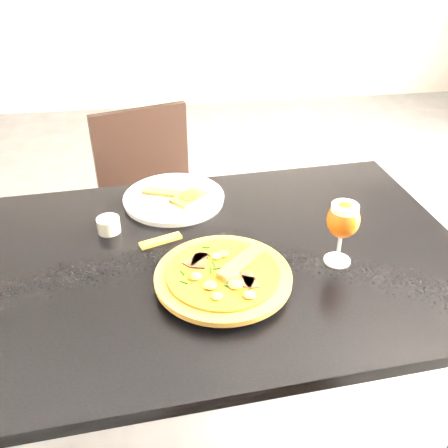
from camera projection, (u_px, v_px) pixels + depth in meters
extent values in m
plane|color=#4E4E50|center=(233.00, 396.00, 1.75)|extent=(6.00, 6.00, 0.00)
cube|color=black|center=(218.00, 260.00, 1.20)|extent=(1.25, 0.87, 0.03)
cylinder|color=black|center=(32.00, 312.00, 1.59)|extent=(0.05, 0.05, 0.72)
cylinder|color=black|center=(348.00, 269.00, 1.78)|extent=(0.05, 0.05, 0.72)
cube|color=black|center=(161.00, 229.00, 1.90)|extent=(0.47, 0.47, 0.04)
cylinder|color=black|center=(139.00, 307.00, 1.85)|extent=(0.03, 0.03, 0.39)
cylinder|color=black|center=(215.00, 285.00, 1.96)|extent=(0.03, 0.03, 0.39)
cylinder|color=black|center=(117.00, 261.00, 2.08)|extent=(0.03, 0.03, 0.39)
cylinder|color=black|center=(186.00, 243.00, 2.19)|extent=(0.03, 0.03, 0.39)
cube|color=black|center=(142.00, 157.00, 1.91)|extent=(0.36, 0.13, 0.38)
cylinder|color=silver|center=(224.00, 278.00, 1.11)|extent=(0.37, 0.37, 0.02)
cylinder|color=olive|center=(223.00, 276.00, 1.09)|extent=(0.30, 0.30, 0.01)
cylinder|color=red|center=(223.00, 273.00, 1.08)|extent=(0.25, 0.25, 0.01)
cube|color=#43241D|center=(238.00, 270.00, 1.09)|extent=(0.06, 0.03, 0.00)
cube|color=#43241D|center=(220.00, 256.00, 1.13)|extent=(0.03, 0.06, 0.00)
cube|color=#43241D|center=(189.00, 274.00, 1.07)|extent=(0.06, 0.03, 0.00)
cube|color=#43241D|center=(225.00, 280.00, 1.06)|extent=(0.03, 0.06, 0.00)
ellipsoid|color=gold|center=(231.00, 266.00, 1.09)|extent=(0.03, 0.03, 0.01)
ellipsoid|color=gold|center=(228.00, 250.00, 1.14)|extent=(0.03, 0.03, 0.01)
ellipsoid|color=gold|center=(217.00, 265.00, 1.09)|extent=(0.03, 0.03, 0.01)
ellipsoid|color=gold|center=(189.00, 267.00, 1.09)|extent=(0.03, 0.03, 0.01)
ellipsoid|color=gold|center=(215.00, 274.00, 1.07)|extent=(0.03, 0.03, 0.01)
ellipsoid|color=gold|center=(218.00, 293.00, 1.02)|extent=(0.03, 0.03, 0.01)
ellipsoid|color=gold|center=(229.00, 275.00, 1.07)|extent=(0.03, 0.03, 0.01)
ellipsoid|color=gold|center=(258.00, 273.00, 1.07)|extent=(0.03, 0.03, 0.01)
cube|color=#0C460C|center=(225.00, 267.00, 1.10)|extent=(0.01, 0.02, 0.00)
cube|color=#0C460C|center=(217.00, 259.00, 1.12)|extent=(0.01, 0.02, 0.00)
cube|color=#0C460C|center=(197.00, 256.00, 1.13)|extent=(0.02, 0.02, 0.00)
cube|color=#0C460C|center=(209.00, 269.00, 1.09)|extent=(0.02, 0.01, 0.00)
cube|color=#0C460C|center=(194.00, 277.00, 1.07)|extent=(0.02, 0.01, 0.00)
cube|color=#0C460C|center=(218.00, 275.00, 1.07)|extent=(0.02, 0.02, 0.00)
cube|color=#0C460C|center=(218.00, 285.00, 1.04)|extent=(0.01, 0.02, 0.00)
cube|color=#0C460C|center=(235.00, 295.00, 1.02)|extent=(0.01, 0.02, 0.00)
cube|color=#0C460C|center=(234.00, 278.00, 1.06)|extent=(0.02, 0.02, 0.00)
cube|color=#0C460C|center=(252.00, 276.00, 1.07)|extent=(0.02, 0.01, 0.00)
cube|color=#0C460C|center=(230.00, 270.00, 1.09)|extent=(0.02, 0.01, 0.00)
cube|color=#0C460C|center=(238.00, 261.00, 1.11)|extent=(0.02, 0.02, 0.00)
cube|color=olive|center=(234.00, 258.00, 1.11)|extent=(0.12, 0.12, 0.01)
cylinder|color=silver|center=(174.00, 198.00, 1.40)|extent=(0.34, 0.34, 0.01)
cube|color=olive|center=(163.00, 192.00, 1.41)|extent=(0.12, 0.07, 0.01)
cube|color=olive|center=(189.00, 198.00, 1.38)|extent=(0.11, 0.11, 0.01)
cylinder|color=red|center=(189.00, 195.00, 1.38)|extent=(0.06, 0.06, 0.00)
cube|color=olive|center=(161.00, 241.00, 1.24)|extent=(0.11, 0.06, 0.01)
cylinder|color=beige|center=(109.00, 225.00, 1.27)|extent=(0.06, 0.06, 0.04)
cylinder|color=yellow|center=(108.00, 220.00, 1.26)|extent=(0.05, 0.05, 0.01)
cylinder|color=silver|center=(337.00, 260.00, 1.17)|extent=(0.06, 0.06, 0.00)
cylinder|color=silver|center=(339.00, 248.00, 1.15)|extent=(0.01, 0.01, 0.07)
ellipsoid|color=#97450E|center=(343.00, 220.00, 1.11)|extent=(0.08, 0.08, 0.09)
cylinder|color=white|center=(345.00, 208.00, 1.09)|extent=(0.06, 0.06, 0.01)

